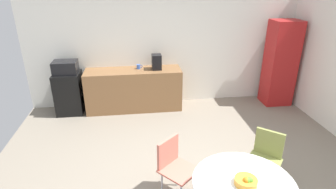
# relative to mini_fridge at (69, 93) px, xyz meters

# --- Properties ---
(ground_plane) EXTENTS (6.00, 6.00, 0.00)m
(ground_plane) POSITION_rel_mini_fridge_xyz_m (2.10, -2.65, -0.44)
(ground_plane) COLOR gray
(wall_back) EXTENTS (6.00, 0.10, 2.60)m
(wall_back) POSITION_rel_mini_fridge_xyz_m (2.10, 0.35, 0.86)
(wall_back) COLOR white
(wall_back) RESTS_ON ground_plane
(counter_block) EXTENTS (2.05, 0.60, 0.90)m
(counter_block) POSITION_rel_mini_fridge_xyz_m (1.38, 0.00, 0.01)
(counter_block) COLOR brown
(counter_block) RESTS_ON ground_plane
(mini_fridge) EXTENTS (0.54, 0.54, 0.89)m
(mini_fridge) POSITION_rel_mini_fridge_xyz_m (0.00, 0.00, 0.00)
(mini_fridge) COLOR black
(mini_fridge) RESTS_ON ground_plane
(microwave) EXTENTS (0.48, 0.38, 0.26)m
(microwave) POSITION_rel_mini_fridge_xyz_m (0.00, 0.00, 0.57)
(microwave) COLOR black
(microwave) RESTS_ON mini_fridge
(locker_cabinet) EXTENTS (0.60, 0.50, 1.90)m
(locker_cabinet) POSITION_rel_mini_fridge_xyz_m (4.65, -0.10, 0.50)
(locker_cabinet) COLOR #B21E1E
(locker_cabinet) RESTS_ON ground_plane
(chair_olive) EXTENTS (0.59, 0.59, 0.83)m
(chair_olive) POSITION_rel_mini_fridge_xyz_m (3.11, -2.73, 0.08)
(chair_olive) COLOR silver
(chair_olive) RESTS_ON ground_plane
(chair_coral) EXTENTS (0.59, 0.59, 0.83)m
(chair_coral) POSITION_rel_mini_fridge_xyz_m (1.84, -2.74, 0.08)
(chair_coral) COLOR silver
(chair_coral) RESTS_ON ground_plane
(fruit_bowl) EXTENTS (0.24, 0.24, 0.11)m
(fruit_bowl) POSITION_rel_mini_fridge_xyz_m (2.49, -3.49, 0.33)
(fruit_bowl) COLOR gold
(fruit_bowl) RESTS_ON round_table
(mug_white) EXTENTS (0.13, 0.08, 0.09)m
(mug_white) POSITION_rel_mini_fridge_xyz_m (1.50, 0.07, 0.50)
(mug_white) COLOR #3F66BF
(mug_white) RESTS_ON counter_block
(coffee_maker) EXTENTS (0.20, 0.24, 0.32)m
(coffee_maker) POSITION_rel_mini_fridge_xyz_m (1.88, 0.00, 0.62)
(coffee_maker) COLOR black
(coffee_maker) RESTS_ON counter_block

